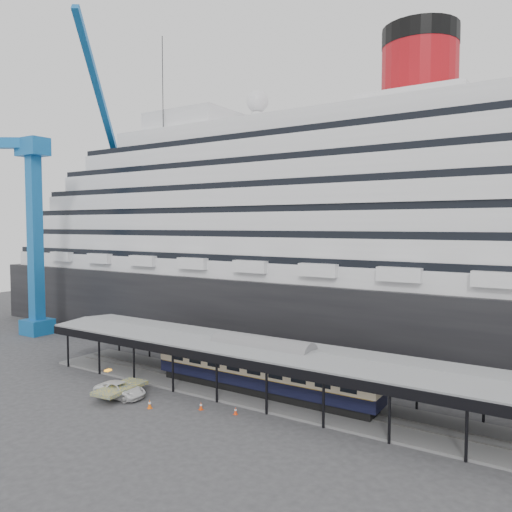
% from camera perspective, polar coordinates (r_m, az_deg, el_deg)
% --- Properties ---
extents(ground, '(200.00, 200.00, 0.00)m').
position_cam_1_polar(ground, '(49.32, -2.37, -17.26)').
color(ground, '#343436').
rests_on(ground, ground).
extents(cruise_ship, '(130.00, 30.00, 43.90)m').
position_cam_1_polar(cruise_ship, '(74.57, 11.96, 4.10)').
color(cruise_ship, black).
rests_on(cruise_ship, ground).
extents(platform_canopy, '(56.00, 9.18, 5.30)m').
position_cam_1_polar(platform_canopy, '(52.51, 0.85, -13.23)').
color(platform_canopy, slate).
rests_on(platform_canopy, ground).
extents(crane_blue, '(22.63, 19.19, 47.60)m').
position_cam_1_polar(crane_blue, '(86.48, -23.34, 4.87)').
color(crane_blue, '#1765AF').
rests_on(crane_blue, ground).
extents(port_truck, '(5.73, 3.00, 1.54)m').
position_cam_1_polar(port_truck, '(54.33, -15.25, -14.54)').
color(port_truck, silver).
rests_on(port_truck, ground).
extents(pullman_carriage, '(25.20, 3.53, 24.74)m').
position_cam_1_polar(pullman_carriage, '(52.41, 0.72, -12.57)').
color(pullman_carriage, black).
rests_on(pullman_carriage, ground).
extents(traffic_cone_left, '(0.58, 0.58, 0.85)m').
position_cam_1_polar(traffic_cone_left, '(50.77, -12.06, -16.21)').
color(traffic_cone_left, '#F55F0D').
rests_on(traffic_cone_left, ground).
extents(traffic_cone_mid, '(0.52, 0.52, 0.77)m').
position_cam_1_polar(traffic_cone_mid, '(49.68, -6.31, -16.65)').
color(traffic_cone_mid, '#DF3E0C').
rests_on(traffic_cone_mid, ground).
extents(traffic_cone_right, '(0.38, 0.38, 0.70)m').
position_cam_1_polar(traffic_cone_right, '(48.36, -2.35, -17.25)').
color(traffic_cone_right, '#F83C0D').
rests_on(traffic_cone_right, ground).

